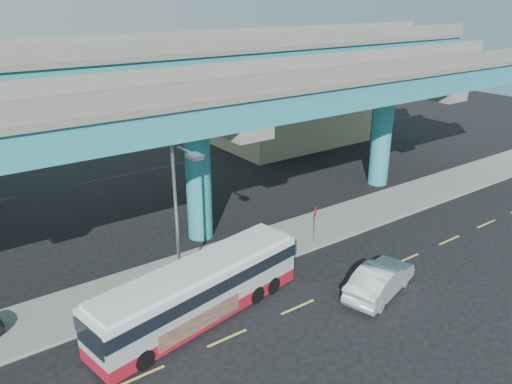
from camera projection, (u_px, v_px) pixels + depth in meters
ground at (294, 304)px, 24.03m from camera, size 120.00×120.00×0.00m
sidewalk at (232, 257)px, 28.16m from camera, size 70.00×4.00×0.15m
lane_markings at (298, 307)px, 23.80m from camera, size 58.00×0.12×0.01m
viaduct at (193, 87)px, 27.56m from camera, size 52.00×12.40×11.70m
building_beige at (287, 106)px, 49.86m from camera, size 14.00×10.23×7.00m
transit_bus at (199, 289)px, 22.49m from camera, size 10.96×4.21×2.75m
sedan at (380, 279)px, 24.60m from camera, size 4.27×5.74×1.59m
street_lamp at (181, 200)px, 22.55m from camera, size 0.50×2.54×7.82m
stop_sign at (315, 217)px, 29.24m from camera, size 0.56×0.44×2.28m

